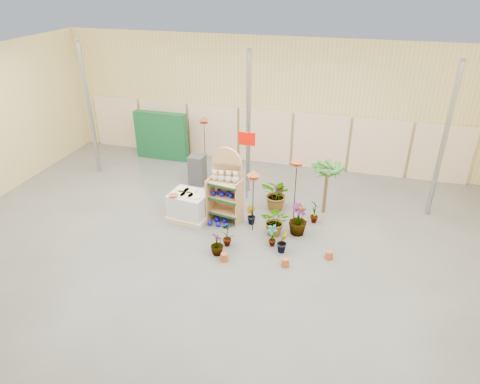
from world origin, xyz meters
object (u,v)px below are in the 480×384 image
object	(u,v)px
display_shelf	(226,187)
potted_plant_2	(276,221)
bird_table_front	(253,175)
pallet_stack	(189,206)

from	to	relation	value
display_shelf	potted_plant_2	bearing A→B (deg)	-7.29
display_shelf	potted_plant_2	size ratio (longest dim) A/B	2.56
bird_table_front	pallet_stack	bearing A→B (deg)	176.06
bird_table_front	potted_plant_2	world-z (taller)	bird_table_front
pallet_stack	bird_table_front	distance (m)	2.32
potted_plant_2	pallet_stack	bearing A→B (deg)	176.42
display_shelf	potted_plant_2	world-z (taller)	display_shelf
display_shelf	pallet_stack	distance (m)	1.22
display_shelf	bird_table_front	xyz separation A→B (m)	(0.89, -0.44, 0.71)
potted_plant_2	bird_table_front	bearing A→B (deg)	177.50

